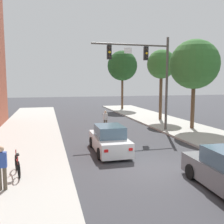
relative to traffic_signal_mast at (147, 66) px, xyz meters
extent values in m
plane|color=#38383D|center=(-2.83, -8.36, -5.33)|extent=(120.00, 120.00, 0.00)
cube|color=#B2AFA8|center=(-9.33, -8.36, -5.26)|extent=(5.00, 60.00, 0.15)
cylinder|color=#514C47|center=(1.77, 0.01, -1.43)|extent=(0.20, 0.20, 7.50)
cylinder|color=#514C47|center=(-1.34, 0.01, 1.62)|extent=(6.24, 0.14, 0.14)
cube|color=black|center=(-0.10, 0.01, 0.99)|extent=(0.32, 0.28, 1.05)
sphere|color=#2D2823|center=(-0.10, -0.14, 1.32)|extent=(0.18, 0.18, 0.18)
sphere|color=yellow|center=(-0.10, -0.14, 0.99)|extent=(0.18, 0.18, 0.18)
sphere|color=#2D2823|center=(-0.10, -0.14, 0.66)|extent=(0.18, 0.18, 0.18)
cube|color=black|center=(-3.09, 0.01, 0.99)|extent=(0.32, 0.28, 1.05)
sphere|color=#2D2823|center=(-3.09, -0.14, 1.32)|extent=(0.18, 0.18, 0.18)
sphere|color=yellow|center=(-3.09, -0.14, 0.99)|extent=(0.18, 0.18, 0.18)
sphere|color=#2D2823|center=(-3.09, -0.14, 0.66)|extent=(0.18, 0.18, 0.18)
cube|color=white|center=(-1.59, -0.01, 1.17)|extent=(0.60, 0.03, 0.44)
cube|color=silver|center=(-4.33, -4.87, -4.77)|extent=(1.77, 4.23, 0.80)
cube|color=slate|center=(-4.33, -5.02, -4.05)|extent=(1.53, 2.02, 0.64)
cylinder|color=black|center=(-5.12, -3.55, -5.01)|extent=(0.23, 0.64, 0.64)
cylinder|color=black|center=(-3.50, -3.58, -5.01)|extent=(0.23, 0.64, 0.64)
cylinder|color=black|center=(-5.16, -6.16, -5.01)|extent=(0.23, 0.64, 0.64)
cylinder|color=black|center=(-3.55, -6.18, -5.01)|extent=(0.23, 0.64, 0.64)
cube|color=red|center=(-5.00, -6.98, -4.65)|extent=(0.20, 0.04, 0.14)
cube|color=red|center=(-3.73, -7.00, -4.65)|extent=(0.20, 0.04, 0.14)
cylinder|color=black|center=(-1.99, -9.72, -5.01)|extent=(0.25, 0.65, 0.64)
cylinder|color=brown|center=(-9.51, -9.19, -4.76)|extent=(0.14, 0.14, 0.85)
cylinder|color=brown|center=(-9.33, -9.19, -4.76)|extent=(0.14, 0.14, 0.85)
cube|color=#2D4799|center=(-9.42, -9.19, -4.05)|extent=(0.36, 0.22, 0.56)
sphere|color=tan|center=(-9.42, -9.19, -3.65)|extent=(0.22, 0.22, 0.22)
cylinder|color=brown|center=(-3.02, 1.97, -4.91)|extent=(0.14, 0.14, 0.85)
cylinder|color=brown|center=(-2.84, 1.97, -4.91)|extent=(0.14, 0.14, 0.85)
cube|color=silver|center=(-2.93, 1.97, -4.20)|extent=(0.36, 0.22, 0.56)
sphere|color=beige|center=(-2.93, 1.97, -3.80)|extent=(0.22, 0.22, 0.22)
torus|color=black|center=(-9.17, -7.18, -4.82)|extent=(0.21, 0.72, 0.72)
torus|color=black|center=(-8.96, -8.20, -4.82)|extent=(0.21, 0.72, 0.72)
cylinder|color=maroon|center=(-9.06, -7.69, -4.60)|extent=(0.24, 0.94, 0.05)
cylinder|color=maroon|center=(-9.01, -7.95, -4.42)|extent=(0.04, 0.04, 0.35)
cylinder|color=maroon|center=(-9.15, -7.28, -4.40)|extent=(0.04, 0.04, 0.40)
cube|color=black|center=(-9.01, -7.95, -4.24)|extent=(0.17, 0.26, 0.06)
cylinder|color=brown|center=(4.21, -0.09, -3.25)|extent=(0.32, 0.32, 3.86)
sphere|color=#387033|center=(4.21, -0.09, 0.22)|extent=(4.11, 4.11, 4.11)
cylinder|color=brown|center=(3.78, 5.21, -2.85)|extent=(0.32, 0.32, 4.66)
sphere|color=#387033|center=(3.78, 5.21, 0.59)|extent=(2.98, 2.98, 2.98)
cylinder|color=brown|center=(3.06, 16.55, -2.83)|extent=(0.32, 0.32, 4.70)
sphere|color=#235123|center=(3.06, 16.55, 1.15)|extent=(4.35, 4.35, 4.35)
camera|label=1|loc=(-7.76, -18.56, -1.27)|focal=39.69mm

